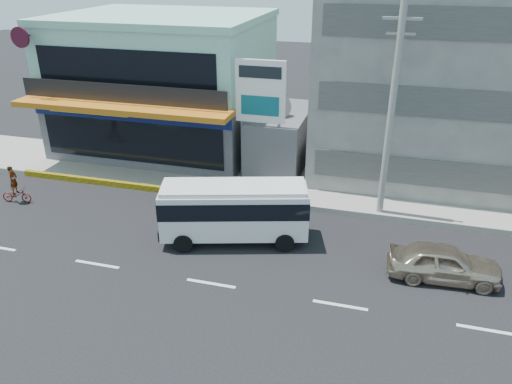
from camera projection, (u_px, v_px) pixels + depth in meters
ground at (211, 284)px, 19.38m from camera, size 120.00×120.00×0.00m
sidewalk at (362, 193)px, 26.37m from camera, size 70.00×5.00×0.30m
shop_building at (166, 86)px, 31.73m from camera, size 12.40×11.70×8.00m
concrete_building at (475, 48)px, 27.02m from camera, size 16.00×12.00×14.00m
gap_structure at (281, 141)px, 29.07m from camera, size 3.00×6.00×3.50m
satellite_dish at (278, 116)px, 27.42m from camera, size 1.50×1.50×0.15m
billboard at (260, 99)px, 25.39m from camera, size 2.60×0.18×6.90m
utility_pole_near at (391, 114)px, 22.16m from camera, size 1.60×0.30×10.00m
minibus at (234, 208)px, 21.70m from camera, size 6.70×3.75×2.67m
sedan at (444, 263)px, 19.38m from camera, size 4.37×1.94×1.46m
motorcycle_rider at (16, 190)px, 25.52m from camera, size 1.61×0.77×1.99m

